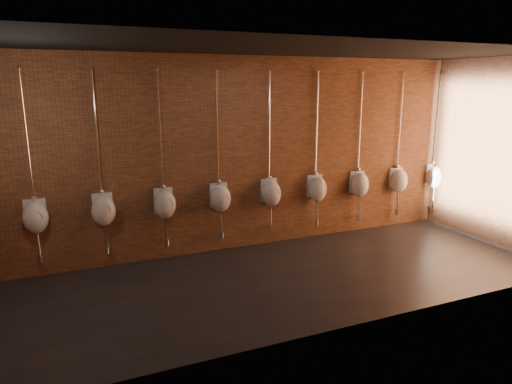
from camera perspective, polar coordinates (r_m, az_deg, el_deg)
ground at (r=6.68m, az=2.25°, el=-10.97°), size 8.50×8.50×0.00m
room_shell at (r=6.13m, az=2.42°, el=6.44°), size 8.54×3.04×3.22m
urinal_1 at (r=7.12m, az=-25.86°, el=-2.78°), size 0.36×0.32×2.71m
urinal_2 at (r=7.12m, az=-18.54°, el=-2.12°), size 0.36×0.32×2.71m
urinal_3 at (r=7.24m, az=-11.34°, el=-1.43°), size 0.36×0.32×2.71m
urinal_4 at (r=7.47m, az=-4.48°, el=-0.75°), size 0.36×0.32×2.71m
urinal_5 at (r=7.80m, az=1.88°, el=-0.12°), size 0.36×0.32×2.71m
urinal_6 at (r=8.22m, az=7.66°, el=0.47°), size 0.36×0.32×2.71m
urinal_7 at (r=8.71m, az=12.83°, el=0.98°), size 0.36×0.32×2.71m
urinal_8 at (r=9.27m, az=17.42°, el=1.43°), size 0.36×0.32×2.71m
urinal_9 at (r=9.88m, az=21.47°, el=1.82°), size 0.36×0.32×2.71m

